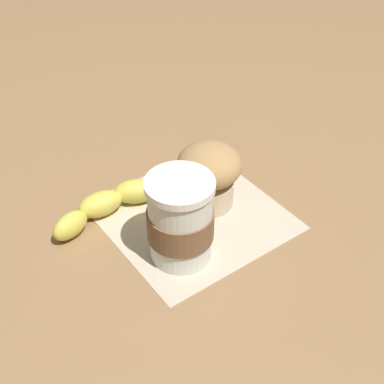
# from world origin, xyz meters

# --- Properties ---
(ground_plane) EXTENTS (3.00, 3.00, 0.00)m
(ground_plane) POSITION_xyz_m (0.00, 0.00, 0.00)
(ground_plane) COLOR #936D47
(paper_napkin) EXTENTS (0.25, 0.25, 0.00)m
(paper_napkin) POSITION_xyz_m (0.00, 0.00, 0.00)
(paper_napkin) COLOR beige
(paper_napkin) RESTS_ON ground_plane
(coffee_cup) EXTENTS (0.09, 0.09, 0.12)m
(coffee_cup) POSITION_xyz_m (-0.05, 0.05, 0.06)
(coffee_cup) COLOR silver
(coffee_cup) RESTS_ON paper_napkin
(muffin) EXTENTS (0.09, 0.09, 0.10)m
(muffin) POSITION_xyz_m (0.01, -0.04, 0.06)
(muffin) COLOR beige
(muffin) RESTS_ON paper_napkin
(banana) EXTENTS (0.08, 0.23, 0.04)m
(banana) POSITION_xyz_m (0.07, 0.08, 0.02)
(banana) COLOR #D6CC4C
(banana) RESTS_ON paper_napkin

